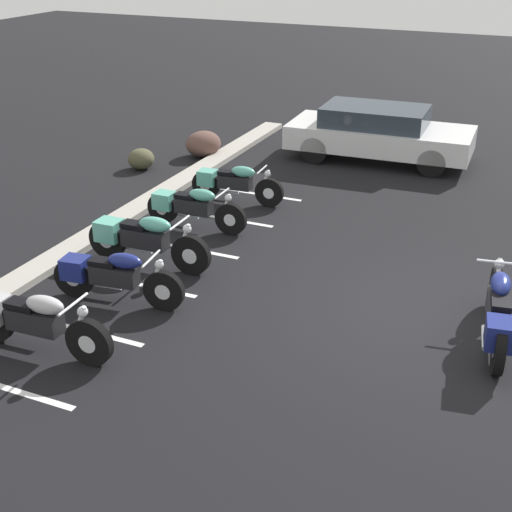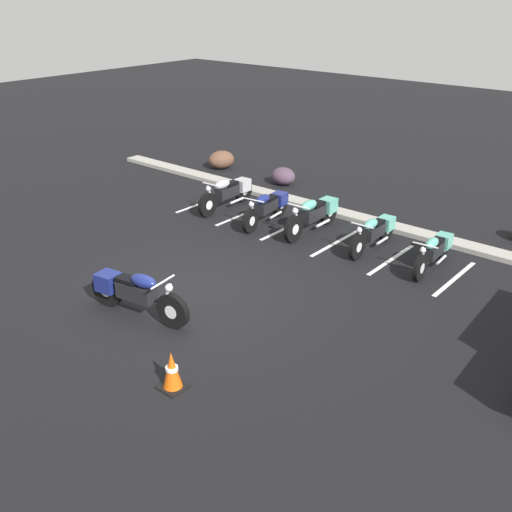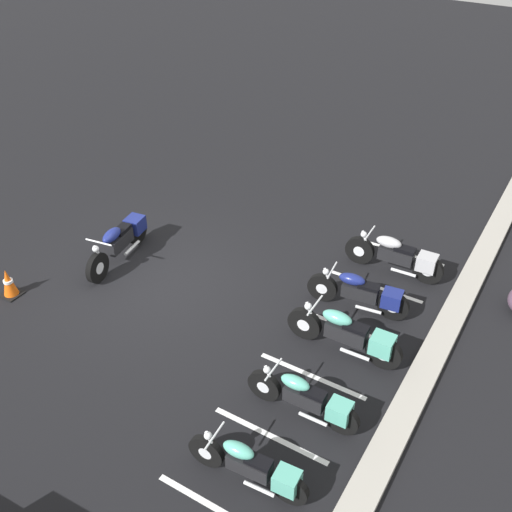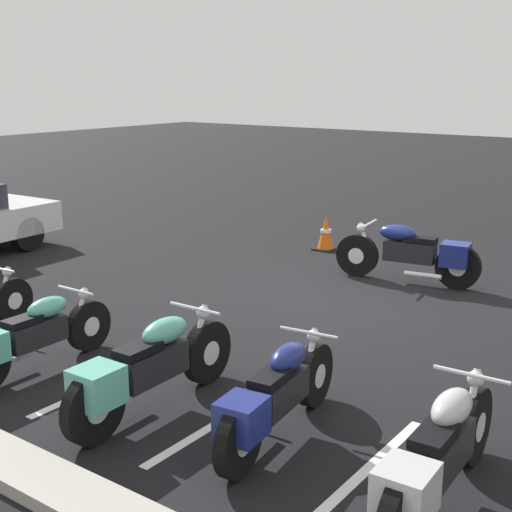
{
  "view_description": "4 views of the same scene",
  "coord_description": "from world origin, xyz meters",
  "px_view_note": "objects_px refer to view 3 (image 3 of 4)",
  "views": [
    {
      "loc": [
        -9.16,
        -1.6,
        5.23
      ],
      "look_at": [
        -0.47,
        2.26,
        0.75
      ],
      "focal_mm": 50.0,
      "sensor_mm": 36.0,
      "label": 1
    },
    {
      "loc": [
        7.94,
        -7.39,
        5.8
      ],
      "look_at": [
        0.81,
        1.14,
        0.72
      ],
      "focal_mm": 42.0,
      "sensor_mm": 36.0,
      "label": 2
    },
    {
      "loc": [
        7.78,
        7.22,
        8.02
      ],
      "look_at": [
        -0.89,
        2.01,
        0.84
      ],
      "focal_mm": 42.0,
      "sensor_mm": 36.0,
      "label": 3
    },
    {
      "loc": [
        -4.62,
        8.99,
        3.17
      ],
      "look_at": [
        0.7,
        1.69,
        0.89
      ],
      "focal_mm": 50.0,
      "sensor_mm": 36.0,
      "label": 4
    }
  ],
  "objects_px": {
    "motorcycle_navy_featured": "(120,240)",
    "parked_bike_3": "(308,399)",
    "parked_bike_4": "(253,467)",
    "traffic_cone": "(9,283)",
    "parked_bike_2": "(350,335)",
    "parked_bike_0": "(399,256)",
    "parked_bike_1": "(363,293)"
  },
  "relations": [
    {
      "from": "parked_bike_3",
      "to": "traffic_cone",
      "type": "distance_m",
      "value": 6.85
    },
    {
      "from": "parked_bike_3",
      "to": "traffic_cone",
      "type": "bearing_deg",
      "value": 1.7
    },
    {
      "from": "motorcycle_navy_featured",
      "to": "parked_bike_0",
      "type": "bearing_deg",
      "value": 106.72
    },
    {
      "from": "parked_bike_2",
      "to": "motorcycle_navy_featured",
      "type": "bearing_deg",
      "value": -3.09
    },
    {
      "from": "parked_bike_3",
      "to": "parked_bike_4",
      "type": "height_order",
      "value": "parked_bike_3"
    },
    {
      "from": "parked_bike_0",
      "to": "parked_bike_1",
      "type": "xyz_separation_m",
      "value": [
        1.57,
        -0.18,
        -0.02
      ]
    },
    {
      "from": "motorcycle_navy_featured",
      "to": "parked_bike_4",
      "type": "xyz_separation_m",
      "value": [
        3.48,
        5.62,
        -0.07
      ]
    },
    {
      "from": "motorcycle_navy_featured",
      "to": "parked_bike_4",
      "type": "height_order",
      "value": "motorcycle_navy_featured"
    },
    {
      "from": "motorcycle_navy_featured",
      "to": "parked_bike_3",
      "type": "xyz_separation_m",
      "value": [
        1.92,
        5.73,
        -0.06
      ]
    },
    {
      "from": "parked_bike_1",
      "to": "parked_bike_4",
      "type": "height_order",
      "value": "parked_bike_1"
    },
    {
      "from": "parked_bike_3",
      "to": "parked_bike_4",
      "type": "distance_m",
      "value": 1.56
    },
    {
      "from": "motorcycle_navy_featured",
      "to": "traffic_cone",
      "type": "bearing_deg",
      "value": -35.11
    },
    {
      "from": "parked_bike_4",
      "to": "traffic_cone",
      "type": "xyz_separation_m",
      "value": [
        -1.23,
        -6.74,
        -0.11
      ]
    },
    {
      "from": "parked_bike_0",
      "to": "parked_bike_3",
      "type": "bearing_deg",
      "value": 89.12
    },
    {
      "from": "motorcycle_navy_featured",
      "to": "traffic_cone",
      "type": "distance_m",
      "value": 2.52
    },
    {
      "from": "parked_bike_1",
      "to": "parked_bike_2",
      "type": "xyz_separation_m",
      "value": [
        1.3,
        0.27,
        0.03
      ]
    },
    {
      "from": "motorcycle_navy_featured",
      "to": "parked_bike_1",
      "type": "height_order",
      "value": "motorcycle_navy_featured"
    },
    {
      "from": "parked_bike_1",
      "to": "parked_bike_2",
      "type": "height_order",
      "value": "parked_bike_2"
    },
    {
      "from": "motorcycle_navy_featured",
      "to": "traffic_cone",
      "type": "xyz_separation_m",
      "value": [
        2.25,
        -1.11,
        -0.18
      ]
    },
    {
      "from": "parked_bike_1",
      "to": "parked_bike_3",
      "type": "distance_m",
      "value": 3.04
    },
    {
      "from": "parked_bike_2",
      "to": "traffic_cone",
      "type": "relative_size",
      "value": 3.47
    },
    {
      "from": "traffic_cone",
      "to": "parked_bike_4",
      "type": "bearing_deg",
      "value": 79.69
    },
    {
      "from": "motorcycle_navy_featured",
      "to": "parked_bike_1",
      "type": "xyz_separation_m",
      "value": [
        -1.11,
        5.43,
        -0.04
      ]
    },
    {
      "from": "parked_bike_2",
      "to": "parked_bike_0",
      "type": "bearing_deg",
      "value": -89.32
    },
    {
      "from": "parked_bike_0",
      "to": "parked_bike_4",
      "type": "bearing_deg",
      "value": 87.75
    },
    {
      "from": "parked_bike_4",
      "to": "parked_bike_3",
      "type": "bearing_deg",
      "value": -97.75
    },
    {
      "from": "parked_bike_2",
      "to": "parked_bike_3",
      "type": "bearing_deg",
      "value": 89.55
    },
    {
      "from": "motorcycle_navy_featured",
      "to": "parked_bike_2",
      "type": "relative_size",
      "value": 1.01
    },
    {
      "from": "parked_bike_4",
      "to": "traffic_cone",
      "type": "height_order",
      "value": "parked_bike_4"
    },
    {
      "from": "motorcycle_navy_featured",
      "to": "parked_bike_3",
      "type": "bearing_deg",
      "value": 62.76
    },
    {
      "from": "parked_bike_4",
      "to": "parked_bike_1",
      "type": "bearing_deg",
      "value": -91.43
    },
    {
      "from": "parked_bike_3",
      "to": "parked_bike_4",
      "type": "xyz_separation_m",
      "value": [
        1.56,
        -0.11,
        -0.01
      ]
    }
  ]
}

